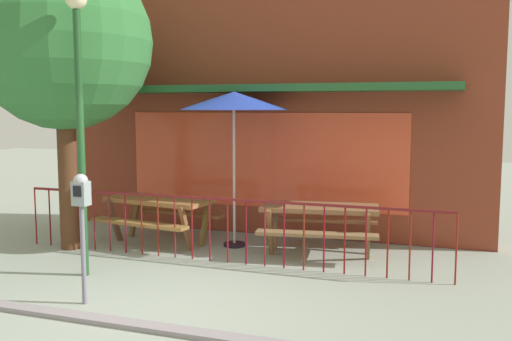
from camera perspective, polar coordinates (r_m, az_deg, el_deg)
ground at (r=6.92m, az=-10.45°, el=-13.15°), size 40.00×40.00×0.00m
pub_storefront at (r=10.41m, az=1.03°, el=8.38°), size 7.94×1.38×5.37m
patio_fence_front at (r=8.48m, az=-3.77°, el=-4.77°), size 6.69×0.04×0.97m
picnic_table_left at (r=9.76m, az=-9.68°, el=-3.68°), size 1.97×1.60×0.79m
picnic_table_right at (r=8.96m, az=6.39°, el=-4.53°), size 1.98×1.61×0.79m
patio_umbrella at (r=9.28m, az=-2.23°, el=6.86°), size 1.77×1.77×2.55m
parking_meter_near at (r=6.87m, az=-17.06°, el=-3.22°), size 0.18×0.17×1.54m
street_tree at (r=9.65m, az=-18.74°, el=12.01°), size 2.79×2.79×4.72m
street_lamp at (r=7.98m, az=-17.27°, el=7.65°), size 0.28×0.28×3.84m
curb_edge at (r=6.41m, az=-13.39°, el=-14.83°), size 11.12×0.20×0.11m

